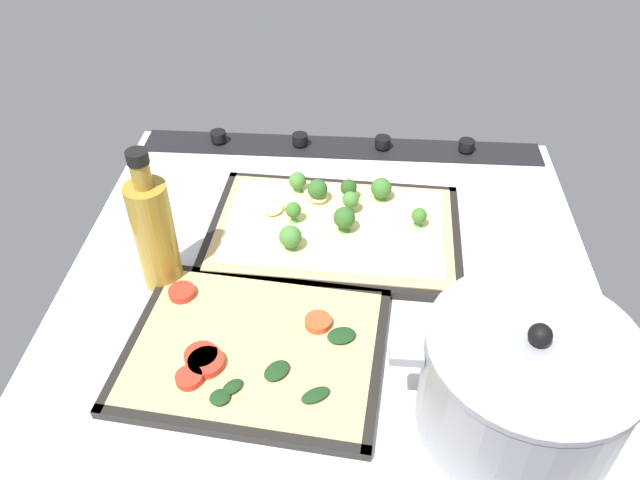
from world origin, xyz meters
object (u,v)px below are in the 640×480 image
baking_tray_front (334,233)px  cooking_pot (523,383)px  broccoli_pizza (333,223)px  veggie_pizza_back (252,347)px  oil_bottle (154,232)px  baking_tray_back (255,350)px

baking_tray_front → cooking_pot: (-21.68, 31.13, 6.29)cm
broccoli_pizza → cooking_pot: 38.83cm
veggie_pizza_back → cooking_pot: 32.02cm
veggie_pizza_back → baking_tray_front: bearing=-110.7°
broccoli_pizza → oil_bottle: 26.99cm
broccoli_pizza → veggie_pizza_back: 25.79cm
baking_tray_front → cooking_pot: cooking_pot is taller
broccoli_pizza → veggie_pizza_back: (8.78, 24.24, -0.63)cm
baking_tray_front → oil_bottle: oil_bottle is taller
baking_tray_front → broccoli_pizza: size_ratio=1.07×
baking_tray_front → baking_tray_back: (8.63, 23.50, 0.01)cm
cooking_pot → veggie_pizza_back: bearing=-13.7°
oil_bottle → baking_tray_front: bearing=-153.6°
baking_tray_back → baking_tray_front: bearing=-110.2°
baking_tray_back → cooking_pot: (-30.31, 7.63, 6.29)cm
baking_tray_back → cooking_pot: size_ratio=1.17×
baking_tray_back → oil_bottle: 20.65cm
baking_tray_front → oil_bottle: size_ratio=1.84×
baking_tray_back → oil_bottle: size_ratio=1.60×
baking_tray_front → cooking_pot: 38.45cm
cooking_pot → oil_bottle: bearing=-23.6°
broccoli_pizza → baking_tray_back: (8.46, 24.08, -1.33)cm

